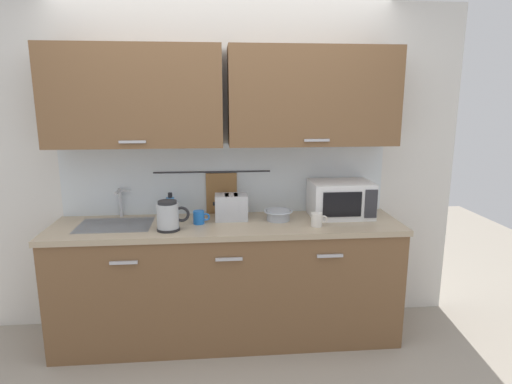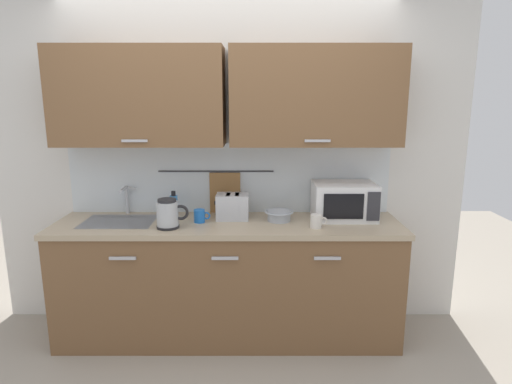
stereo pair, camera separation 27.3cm
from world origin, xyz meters
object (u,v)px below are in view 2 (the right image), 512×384
Objects in this scene: toaster at (232,206)px; mug_by_kettle at (316,221)px; electric_kettle at (168,214)px; mixing_bowl at (278,215)px; mug_near_sink at (199,216)px; microwave at (343,201)px; dish_soap_bottle at (173,205)px.

toaster is 0.64m from mug_by_kettle.
electric_kettle reaches higher than mixing_bowl.
mug_near_sink is (0.20, 0.14, -0.05)m from electric_kettle.
mixing_bowl is 0.84× the size of toaster.
mug_by_kettle is (0.83, -0.14, 0.00)m from mug_near_sink.
microwave reaches higher than mixing_bowl.
mug_by_kettle is at bearing -20.89° from toaster.
electric_kettle is 1.04m from mug_by_kettle.
dish_soap_bottle is 0.28m from mug_near_sink.
electric_kettle is 1.06× the size of mixing_bowl.
mug_by_kettle is at bearing -34.64° from mixing_bowl.
microwave reaches higher than mug_near_sink.
mug_by_kettle is (-0.24, -0.25, -0.09)m from microwave.
microwave is at bearing 11.02° from electric_kettle.
toaster reaches higher than mixing_bowl.
electric_kettle reaches higher than toaster.
mixing_bowl is at bearing -171.78° from microwave.
microwave is 3.83× the size of mug_near_sink.
mixing_bowl is (0.78, 0.18, -0.06)m from electric_kettle.
electric_kettle is at bearing -152.08° from toaster.
electric_kettle is 1.16× the size of dish_soap_bottle.
mixing_bowl is 0.35m from toaster.
microwave is 2.03× the size of electric_kettle.
dish_soap_bottle reaches higher than toaster.
mug_by_kettle is at bearing -133.96° from microwave.
dish_soap_bottle is 0.77× the size of toaster.
mug_by_kettle is (1.04, 0.00, -0.05)m from electric_kettle.
toaster reaches higher than mug_near_sink.
electric_kettle is 0.89× the size of toaster.
dish_soap_bottle is 0.46m from toaster.
electric_kettle is 0.49m from toaster.
microwave is at bearing -2.73° from dish_soap_bottle.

